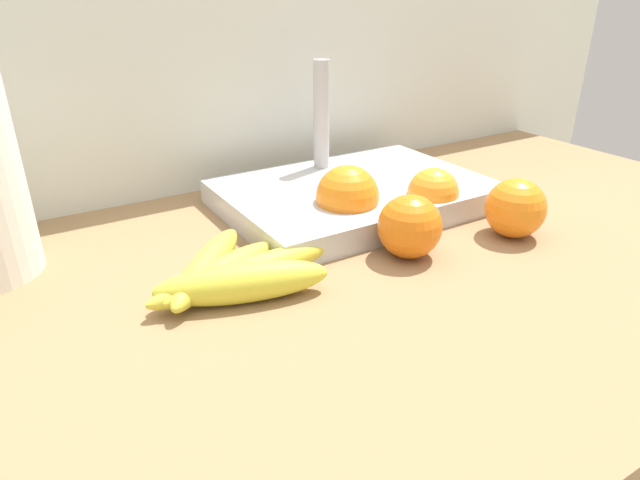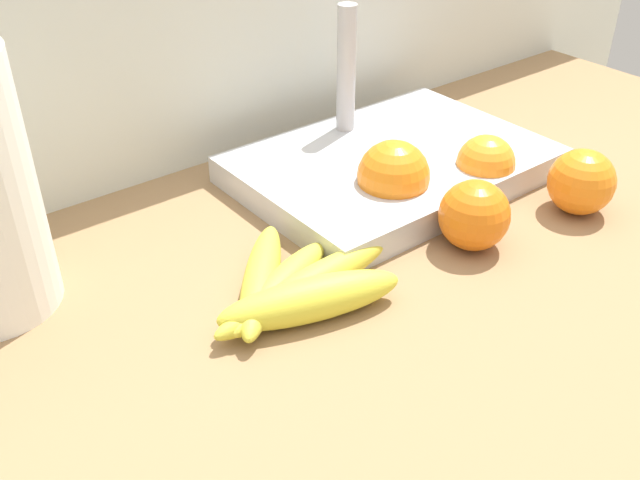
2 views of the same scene
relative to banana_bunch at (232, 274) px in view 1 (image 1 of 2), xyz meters
name	(u,v)px [view 1 (image 1 of 2)]	position (x,y,z in m)	size (l,w,h in m)	color
wall_back	(171,314)	(0.01, 0.34, -0.24)	(1.99, 0.06, 1.30)	silver
banana_bunch	(232,274)	(0.00, 0.00, 0.00)	(0.22, 0.18, 0.04)	gold
orange_front	(433,193)	(0.31, 0.04, 0.02)	(0.07, 0.07, 0.07)	orange
orange_back_left	(347,197)	(0.20, 0.07, 0.02)	(0.08, 0.08, 0.08)	orange
orange_far_right	(410,227)	(0.21, -0.04, 0.02)	(0.08, 0.08, 0.08)	orange
orange_right	(515,208)	(0.36, -0.06, 0.02)	(0.08, 0.08, 0.08)	orange
sink_basin	(354,192)	(0.25, 0.13, 0.00)	(0.37, 0.26, 0.19)	#B7BABF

